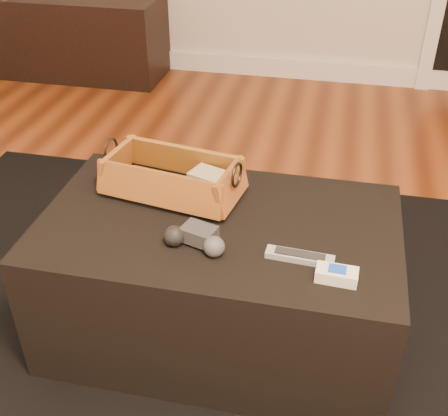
% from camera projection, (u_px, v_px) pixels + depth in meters
% --- Properties ---
extents(baseboard, '(5.00, 0.04, 0.12)m').
position_uv_depth(baseboard, '(287.00, 68.00, 3.64)').
color(baseboard, white).
rests_on(baseboard, floor).
extents(media_cabinet, '(1.27, 0.45, 0.50)m').
position_uv_depth(media_cabinet, '(65.00, 35.00, 3.61)').
color(media_cabinet, black).
rests_on(media_cabinet, floor).
extents(area_rug, '(2.60, 2.00, 0.01)m').
position_uv_depth(area_rug, '(216.00, 341.00, 1.75)').
color(area_rug, black).
rests_on(area_rug, floor).
extents(ottoman, '(1.00, 0.60, 0.42)m').
position_uv_depth(ottoman, '(219.00, 279.00, 1.68)').
color(ottoman, black).
rests_on(ottoman, area_rug).
extents(tv_remote, '(0.22, 0.06, 0.02)m').
position_uv_depth(tv_remote, '(164.00, 187.00, 1.66)').
color(tv_remote, black).
rests_on(tv_remote, wicker_basket).
extents(cloth_bundle, '(0.13, 0.11, 0.06)m').
position_uv_depth(cloth_bundle, '(210.00, 182.00, 1.65)').
color(cloth_bundle, tan).
rests_on(cloth_bundle, wicker_basket).
extents(wicker_basket, '(0.44, 0.28, 0.14)m').
position_uv_depth(wicker_basket, '(172.00, 179.00, 1.66)').
color(wicker_basket, '#A46925').
rests_on(wicker_basket, ottoman).
extents(game_controller, '(0.18, 0.12, 0.06)m').
position_uv_depth(game_controller, '(196.00, 238.00, 1.45)').
color(game_controller, '#2E2E30').
rests_on(game_controller, ottoman).
extents(silver_remote, '(0.18, 0.05, 0.02)m').
position_uv_depth(silver_remote, '(300.00, 257.00, 1.41)').
color(silver_remote, '#AEB0B6').
rests_on(silver_remote, ottoman).
extents(cream_gadget, '(0.10, 0.06, 0.04)m').
position_uv_depth(cream_gadget, '(337.00, 275.00, 1.34)').
color(cream_gadget, white).
rests_on(cream_gadget, ottoman).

